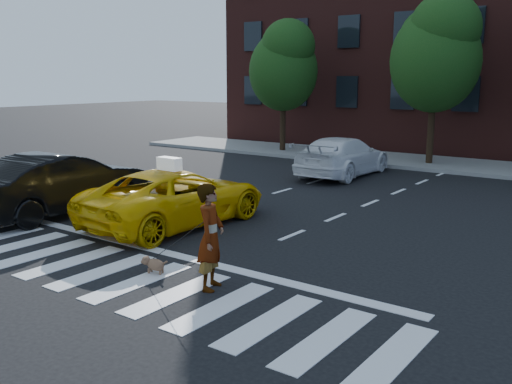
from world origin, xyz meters
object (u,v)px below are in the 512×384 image
taxi (176,197)px  white_suv (343,156)px  tree_left (284,63)px  woman (211,237)px  black_sedan (61,184)px  dog (153,264)px  tree_mid (436,50)px

taxi → white_suv: 9.20m
tree_left → white_suv: bearing=-37.5°
white_suv → woman: size_ratio=2.67×
black_sedan → white_suv: black_sedan is taller
tree_left → taxi: bearing=-67.5°
dog → tree_mid: bearing=74.0°
tree_mid → woman: size_ratio=3.68×
woman → dog: 1.62m
tree_left → woman: (9.28, -16.43, -3.47)m
tree_left → black_sedan: 15.09m
tree_left → taxi: 15.04m
tree_mid → woman: bearing=-83.8°
taxi → white_suv: bearing=-87.7°
taxi → dog: (2.29, -3.02, -0.53)m
taxi → white_suv: size_ratio=1.01×
taxi → dog: bearing=129.4°
tree_left → woman: size_ratio=3.37×
black_sedan → dog: 6.07m
white_suv → woman: 12.71m
woman → white_suv: bearing=-4.9°
taxi → tree_left: bearing=-65.3°
tree_left → white_suv: size_ratio=1.26×
woman → dog: size_ratio=3.37×
black_sedan → tree_left: bearing=-82.9°
dog → tree_left: bearing=98.3°
black_sedan → woman: (7.12, -1.93, 0.11)m
tree_mid → dog: bearing=-88.8°
white_suv → taxi: bearing=88.1°
tree_left → taxi: tree_left is taller
white_suv → woman: woman is taller
black_sedan → tree_mid: bearing=-111.6°
taxi → black_sedan: (-3.41, -1.03, 0.13)m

